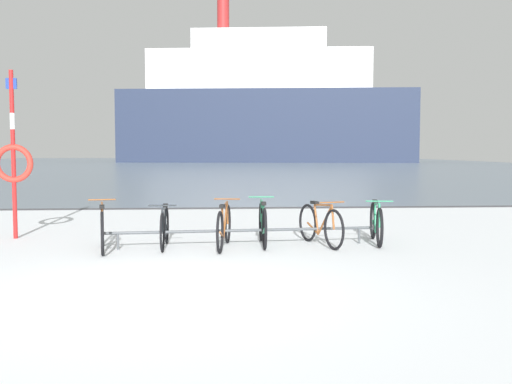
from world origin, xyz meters
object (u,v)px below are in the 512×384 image
(bicycle_1, at_px, (165,227))
(rescue_post, at_px, (13,159))
(bicycle_4, at_px, (320,225))
(bicycle_5, at_px, (376,223))
(bicycle_3, at_px, (263,224))
(bicycle_2, at_px, (224,226))
(bicycle_0, at_px, (102,228))
(ferry_ship, at_px, (264,108))

(bicycle_1, relative_size, rescue_post, 0.51)
(bicycle_4, xyz_separation_m, rescue_post, (-5.61, 1.21, 1.14))
(rescue_post, bearing_deg, bicycle_5, -8.71)
(bicycle_3, relative_size, bicycle_5, 1.01)
(bicycle_2, relative_size, rescue_post, 0.56)
(bicycle_2, distance_m, bicycle_4, 1.69)
(bicycle_0, bearing_deg, bicycle_3, 7.57)
(bicycle_2, height_order, rescue_post, rescue_post)
(bicycle_0, relative_size, rescue_post, 0.54)
(bicycle_5, bearing_deg, bicycle_2, -173.13)
(bicycle_2, height_order, bicycle_5, bicycle_2)
(bicycle_0, relative_size, bicycle_1, 1.06)
(bicycle_0, xyz_separation_m, bicycle_5, (4.76, 0.44, -0.01))
(bicycle_1, distance_m, ferry_ship, 73.02)
(bicycle_2, distance_m, ferry_ship, 73.02)
(bicycle_2, xyz_separation_m, bicycle_5, (2.73, 0.33, -0.00))
(bicycle_3, relative_size, bicycle_4, 1.05)
(ferry_ship, bearing_deg, bicycle_5, -93.05)
(bicycle_1, relative_size, bicycle_5, 0.95)
(bicycle_4, relative_size, rescue_post, 0.52)
(ferry_ship, bearing_deg, rescue_post, -98.41)
(bicycle_2, bearing_deg, bicycle_1, 174.52)
(bicycle_3, xyz_separation_m, rescue_post, (-4.61, 1.10, 1.13))
(bicycle_1, relative_size, bicycle_2, 0.91)
(bicycle_2, xyz_separation_m, bicycle_3, (0.68, 0.25, 0.01))
(bicycle_0, xyz_separation_m, bicycle_1, (1.01, 0.21, -0.02))
(bicycle_5, xyz_separation_m, ferry_ship, (3.84, 72.04, 7.12))
(bicycle_1, bearing_deg, rescue_post, 156.72)
(bicycle_3, height_order, rescue_post, rescue_post)
(bicycle_3, height_order, bicycle_5, bicycle_3)
(bicycle_3, bearing_deg, bicycle_2, -159.80)
(bicycle_0, bearing_deg, bicycle_1, 11.57)
(bicycle_3, relative_size, rescue_post, 0.54)
(rescue_post, bearing_deg, ferry_ship, 81.59)
(bicycle_1, distance_m, bicycle_3, 1.71)
(bicycle_0, bearing_deg, bicycle_2, 3.08)
(bicycle_4, bearing_deg, bicycle_3, 173.65)
(bicycle_0, distance_m, bicycle_2, 2.03)
(rescue_post, bearing_deg, bicycle_1, -23.28)
(bicycle_0, xyz_separation_m, bicycle_2, (2.03, 0.11, -0.00))
(ferry_ship, bearing_deg, bicycle_3, -94.67)
(bicycle_0, xyz_separation_m, rescue_post, (-1.90, 1.46, 1.13))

